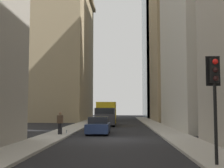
{
  "coord_description": "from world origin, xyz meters",
  "views": [
    {
      "loc": [
        -20.33,
        -0.6,
        2.14
      ],
      "look_at": [
        15.08,
        0.68,
        5.0
      ],
      "focal_mm": 47.63,
      "sensor_mm": 36.0,
      "label": 1
    }
  ],
  "objects_px": {
    "traffic_light_foreground": "(215,84)",
    "pedestrian": "(60,122)",
    "sedan_navy": "(98,126)",
    "discarded_bottle": "(66,132)",
    "delivery_truck": "(106,114)"
  },
  "relations": [
    {
      "from": "sedan_navy",
      "to": "delivery_truck",
      "type": "bearing_deg",
      "value": 0.0
    },
    {
      "from": "traffic_light_foreground",
      "to": "pedestrian",
      "type": "bearing_deg",
      "value": 34.55
    },
    {
      "from": "sedan_navy",
      "to": "pedestrian",
      "type": "bearing_deg",
      "value": 125.86
    },
    {
      "from": "traffic_light_foreground",
      "to": "discarded_bottle",
      "type": "bearing_deg",
      "value": 31.04
    },
    {
      "from": "sedan_navy",
      "to": "discarded_bottle",
      "type": "relative_size",
      "value": 15.93
    },
    {
      "from": "discarded_bottle",
      "to": "pedestrian",
      "type": "bearing_deg",
      "value": 169.2
    },
    {
      "from": "pedestrian",
      "to": "discarded_bottle",
      "type": "relative_size",
      "value": 6.3
    },
    {
      "from": "delivery_truck",
      "to": "traffic_light_foreground",
      "type": "bearing_deg",
      "value": -168.06
    },
    {
      "from": "sedan_navy",
      "to": "pedestrian",
      "type": "relative_size",
      "value": 2.53
    },
    {
      "from": "discarded_bottle",
      "to": "sedan_navy",
      "type": "bearing_deg",
      "value": -74.16
    },
    {
      "from": "traffic_light_foreground",
      "to": "pedestrian",
      "type": "distance_m",
      "value": 14.41
    },
    {
      "from": "delivery_truck",
      "to": "discarded_bottle",
      "type": "bearing_deg",
      "value": 168.26
    },
    {
      "from": "pedestrian",
      "to": "discarded_bottle",
      "type": "height_order",
      "value": "pedestrian"
    },
    {
      "from": "pedestrian",
      "to": "traffic_light_foreground",
      "type": "bearing_deg",
      "value": -145.45
    },
    {
      "from": "sedan_navy",
      "to": "traffic_light_foreground",
      "type": "distance_m",
      "value": 14.94
    }
  ]
}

